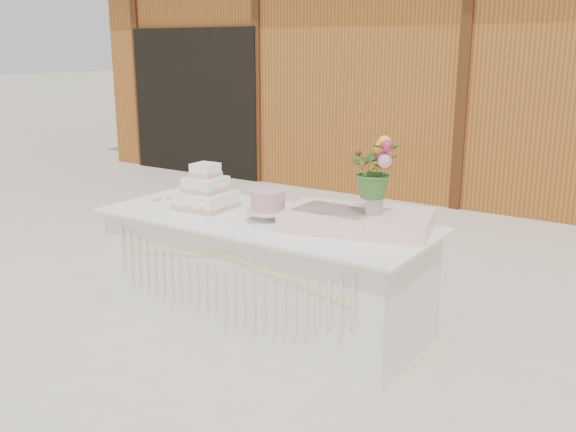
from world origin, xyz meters
name	(u,v)px	position (x,y,z in m)	size (l,w,h in m)	color
ground	(265,320)	(0.00, 0.00, 0.00)	(80.00, 80.00, 0.00)	beige
barn	(511,65)	(-0.01, 5.99, 1.68)	(12.60, 4.60, 3.30)	#9C5A20
cake_table	(264,270)	(0.00, 0.00, 0.39)	(2.40, 1.00, 0.77)	silver
wedding_cake	(206,193)	(-0.52, 0.00, 0.88)	(0.38, 0.38, 0.34)	white
pink_cake_stand	(268,204)	(0.07, -0.05, 0.89)	(0.30, 0.30, 0.22)	silver
satin_runner	(358,220)	(0.67, 0.12, 0.83)	(0.95, 0.55, 0.12)	#FED5CC
flower_vase	(374,202)	(0.78, 0.12, 0.97)	(0.11, 0.11, 0.15)	#A3A3A7
bouquet	(376,162)	(0.78, 0.12, 1.23)	(0.33, 0.28, 0.36)	#356629
loose_flowers	(170,195)	(-1.01, 0.13, 0.78)	(0.15, 0.37, 0.02)	pink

